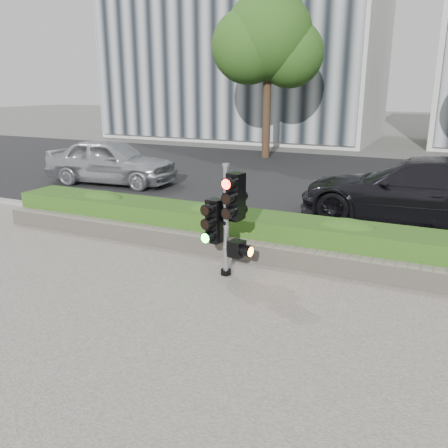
{
  "coord_description": "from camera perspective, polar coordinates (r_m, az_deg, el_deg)",
  "views": [
    {
      "loc": [
        2.98,
        -5.77,
        3.13
      ],
      "look_at": [
        -0.02,
        0.6,
        1.07
      ],
      "focal_mm": 38.0,
      "sensor_mm": 36.0,
      "label": 1
    }
  ],
  "objects": [
    {
      "name": "ground",
      "position": [
        7.21,
        -1.89,
        -9.45
      ],
      "size": [
        120.0,
        120.0,
        0.0
      ],
      "primitive_type": "plane",
      "color": "#51514C",
      "rests_on": "ground"
    },
    {
      "name": "car_silver",
      "position": [
        16.06,
        -13.43,
        7.34
      ],
      "size": [
        4.48,
        2.18,
        1.47
      ],
      "primitive_type": "imported",
      "rotation": [
        0.0,
        0.0,
        1.67
      ],
      "color": "#B5B7BD",
      "rests_on": "road"
    },
    {
      "name": "hedge",
      "position": [
        9.26,
        5.29,
        -1.13
      ],
      "size": [
        12.0,
        1.0,
        0.68
      ],
      "primitive_type": "cube",
      "color": "#508629",
      "rests_on": "sidewalk"
    },
    {
      "name": "sidewalk",
      "position": [
        5.41,
        -14.79,
        -19.46
      ],
      "size": [
        16.0,
        11.0,
        0.03
      ],
      "primitive_type": "cube",
      "color": "#9E9389",
      "rests_on": "ground"
    },
    {
      "name": "stone_wall",
      "position": [
        8.73,
        3.79,
        -3.35
      ],
      "size": [
        12.0,
        0.32,
        0.34
      ],
      "primitive_type": "cube",
      "color": "gray",
      "rests_on": "sidewalk"
    },
    {
      "name": "building_left",
      "position": [
        31.47,
        2.88,
        24.23
      ],
      "size": [
        16.0,
        9.0,
        15.0
      ],
      "primitive_type": "cube",
      "color": "#B7B7B2",
      "rests_on": "ground"
    },
    {
      "name": "car_dark",
      "position": [
        11.79,
        22.32,
        3.67
      ],
      "size": [
        5.5,
        2.48,
        1.56
      ],
      "primitive_type": "imported",
      "rotation": [
        0.0,
        0.0,
        -1.63
      ],
      "color": "black",
      "rests_on": "road"
    },
    {
      "name": "tree_left",
      "position": [
        21.75,
        5.36,
        21.26
      ],
      "size": [
        4.61,
        4.03,
        7.34
      ],
      "color": "black",
      "rests_on": "ground"
    },
    {
      "name": "traffic_signal",
      "position": [
        7.81,
        0.51,
        1.11
      ],
      "size": [
        0.69,
        0.54,
        1.91
      ],
      "rotation": [
        0.0,
        0.0,
        -0.17
      ],
      "color": "black",
      "rests_on": "sidewalk"
    },
    {
      "name": "road",
      "position": [
        16.35,
        14.33,
        4.77
      ],
      "size": [
        60.0,
        13.0,
        0.02
      ],
      "primitive_type": "cube",
      "color": "black",
      "rests_on": "ground"
    },
    {
      "name": "curb",
      "position": [
        9.89,
        6.44,
        -1.9
      ],
      "size": [
        60.0,
        0.25,
        0.12
      ],
      "primitive_type": "cube",
      "color": "gray",
      "rests_on": "ground"
    }
  ]
}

